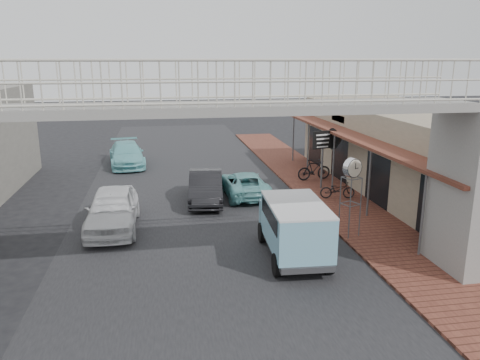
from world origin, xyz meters
name	(u,v)px	position (x,y,z in m)	size (l,w,h in m)	color
ground	(202,237)	(0.00, 0.00, 0.00)	(120.00, 120.00, 0.00)	black
road_strip	(202,237)	(0.00, 0.00, 0.01)	(10.00, 60.00, 0.01)	black
sidewalk	(339,203)	(6.50, 3.00, 0.05)	(3.00, 40.00, 0.10)	brown
shophouse_row	(422,153)	(10.97, 4.00, 2.01)	(7.20, 18.00, 4.00)	gray
footbridge	(213,181)	(0.00, -4.00, 3.18)	(16.40, 2.40, 6.34)	gray
white_hatchback	(113,209)	(-3.29, 1.49, 0.79)	(1.86, 4.63, 1.58)	white
dark_sedan	(206,187)	(0.59, 4.41, 0.70)	(1.47, 4.23, 1.39)	black
angkot_curb	(244,184)	(2.50, 5.06, 0.58)	(1.93, 4.18, 1.16)	#67B2B3
angkot_far	(127,154)	(-3.44, 12.75, 0.71)	(1.98, 4.86, 1.41)	#77CACF
angkot_van	(294,222)	(2.81, -2.30, 1.23)	(2.01, 4.05, 1.94)	black
motorcycle_near	(337,190)	(6.61, 3.57, 0.52)	(0.55, 1.59, 0.83)	black
motorcycle_far	(314,170)	(6.64, 7.04, 0.66)	(0.53, 1.86, 1.12)	black
street_clock	(352,172)	(5.30, -0.93, 2.49)	(0.74, 0.71, 2.88)	#59595B
arrow_sign	(336,139)	(7.19, 5.55, 2.51)	(1.80, 1.19, 2.99)	#59595B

